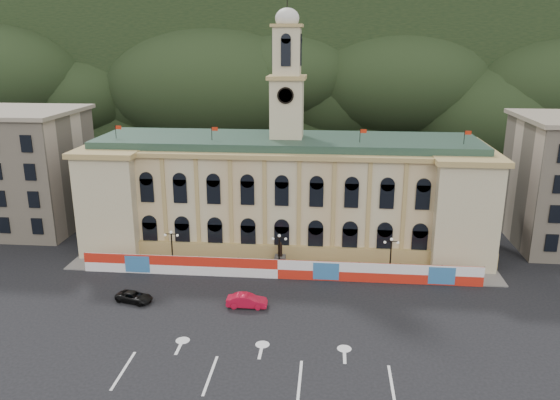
# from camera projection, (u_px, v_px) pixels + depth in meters

# --- Properties ---
(ground) EXTENTS (260.00, 260.00, 0.00)m
(ground) POSITION_uv_depth(u_px,v_px,m) (263.00, 342.00, 54.02)
(ground) COLOR black
(ground) RESTS_ON ground
(lane_markings) EXTENTS (26.00, 10.00, 0.02)m
(lane_markings) POSITION_uv_depth(u_px,v_px,m) (256.00, 371.00, 49.24)
(lane_markings) COLOR white
(lane_markings) RESTS_ON ground
(hill_ridge) EXTENTS (230.00, 80.00, 64.00)m
(hill_ridge) POSITION_uv_depth(u_px,v_px,m) (312.00, 71.00, 164.94)
(hill_ridge) COLOR black
(hill_ridge) RESTS_ON ground
(city_hall) EXTENTS (56.20, 17.60, 37.10)m
(city_hall) POSITION_uv_depth(u_px,v_px,m) (286.00, 191.00, 78.17)
(city_hall) COLOR #CABB91
(city_hall) RESTS_ON ground
(side_building_left) EXTENTS (21.00, 17.00, 18.60)m
(side_building_left) POSITION_uv_depth(u_px,v_px,m) (13.00, 169.00, 84.77)
(side_building_left) COLOR #BFAE93
(side_building_left) RESTS_ON ground
(hoarding_fence) EXTENTS (50.00, 0.44, 2.50)m
(hoarding_fence) POSITION_uv_depth(u_px,v_px,m) (278.00, 269.00, 68.04)
(hoarding_fence) COLOR red
(hoarding_fence) RESTS_ON ground
(pavement) EXTENTS (56.00, 5.50, 0.16)m
(pavement) POSITION_uv_depth(u_px,v_px,m) (280.00, 269.00, 70.94)
(pavement) COLOR slate
(pavement) RESTS_ON ground
(statue) EXTENTS (1.40, 1.40, 3.72)m
(statue) POSITION_uv_depth(u_px,v_px,m) (280.00, 260.00, 70.86)
(statue) COLOR #595651
(statue) RESTS_ON ground
(lamp_left) EXTENTS (1.96, 0.44, 5.15)m
(lamp_left) POSITION_uv_depth(u_px,v_px,m) (172.00, 246.00, 70.63)
(lamp_left) COLOR black
(lamp_left) RESTS_ON ground
(lamp_center) EXTENTS (1.96, 0.44, 5.15)m
(lamp_center) POSITION_uv_depth(u_px,v_px,m) (279.00, 250.00, 69.37)
(lamp_center) COLOR black
(lamp_center) RESTS_ON ground
(lamp_right) EXTENTS (1.96, 0.44, 5.15)m
(lamp_right) POSITION_uv_depth(u_px,v_px,m) (391.00, 253.00, 68.11)
(lamp_right) COLOR black
(lamp_right) RESTS_ON ground
(red_sedan) EXTENTS (1.69, 4.58, 1.50)m
(red_sedan) POSITION_uv_depth(u_px,v_px,m) (247.00, 301.00, 60.86)
(red_sedan) COLOR red
(red_sedan) RESTS_ON ground
(black_suv) EXTENTS (4.02, 5.22, 1.19)m
(black_suv) POSITION_uv_depth(u_px,v_px,m) (134.00, 297.00, 62.12)
(black_suv) COLOR black
(black_suv) RESTS_ON ground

